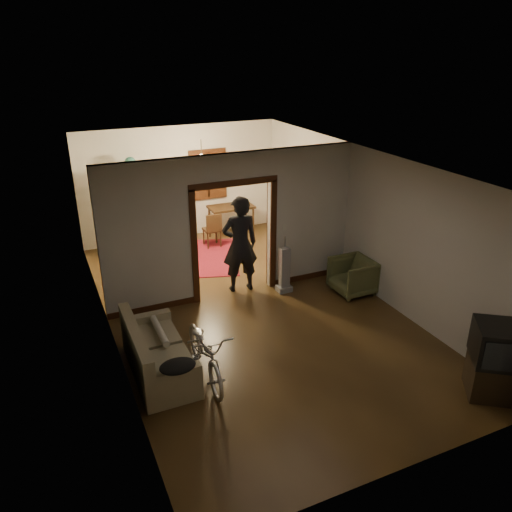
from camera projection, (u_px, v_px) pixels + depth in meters
floor at (249, 309)px, 9.38m from camera, size 5.00×8.50×0.01m
ceiling at (249, 161)px, 8.27m from camera, size 5.00×8.50×0.01m
wall_back at (181, 183)px, 12.38m from camera, size 5.00×0.02×2.80m
wall_left at (104, 263)px, 7.88m from camera, size 0.02×8.50×2.80m
wall_right at (366, 220)px, 9.77m from camera, size 0.02×8.50×2.80m
partition_wall at (233, 226)px, 9.45m from camera, size 5.00×0.14×2.80m
door_casing at (234, 241)px, 9.57m from camera, size 1.74×0.20×2.32m
far_window at (208, 174)px, 12.56m from camera, size 0.98×0.06×1.28m
chandelier at (202, 158)px, 10.54m from camera, size 0.24×0.24×0.24m
light_switch at (284, 227)px, 9.85m from camera, size 0.08×0.01×0.12m
sofa at (159, 349)px, 7.43m from camera, size 0.80×1.77×0.82m
rolled_paper at (160, 331)px, 7.67m from camera, size 0.10×0.84×0.10m
jacket at (178, 366)px, 6.58m from camera, size 0.49×0.37×0.14m
bicycle at (205, 351)px, 7.33m from camera, size 0.65×1.69×0.87m
armchair at (353, 276)px, 9.86m from camera, size 0.80×0.77×0.72m
tv_stand at (489, 377)px, 7.03m from camera, size 0.79×0.80×0.54m
crt_tv at (496, 344)px, 6.81m from camera, size 0.83×0.85×0.55m
vacuum at (284, 270)px, 9.87m from camera, size 0.30×0.25×0.94m
person at (240, 244)px, 9.75m from camera, size 0.76×0.54×1.95m
oriental_rug at (200, 257)px, 11.60m from camera, size 2.28×2.62×0.02m
locker at (135, 211)px, 11.66m from camera, size 1.11×0.84×1.98m
globe at (131, 171)px, 11.28m from camera, size 0.27×0.27×0.27m
desk at (231, 222)px, 12.65m from camera, size 1.12×0.63×0.82m
desk_chair at (212, 230)px, 12.09m from camera, size 0.44×0.44×0.86m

